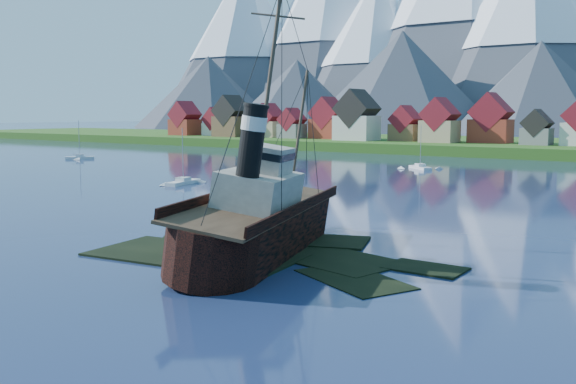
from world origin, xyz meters
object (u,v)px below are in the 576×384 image
Objects in this scene: sailboat_b at (80,158)px; sailboat_c at (420,168)px; sailboat_a at (183,183)px; tugboat_wreck at (267,218)px.

sailboat_c is (86.62, 23.37, -0.03)m from sailboat_b.
sailboat_a is at bearing -161.07° from sailboat_c.
sailboat_a is 1.01× the size of sailboat_c.
sailboat_a reaches higher than sailboat_c.
tugboat_wreck reaches higher than sailboat_b.
sailboat_b is 89.71m from sailboat_c.
tugboat_wreck reaches higher than sailboat_a.
sailboat_b is at bearing 132.61° from tugboat_wreck.
tugboat_wreck is 2.80× the size of sailboat_b.
sailboat_b reaches higher than sailboat_c.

